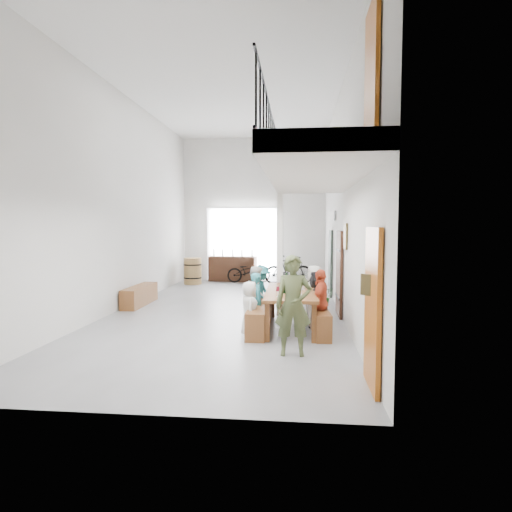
# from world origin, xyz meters

# --- Properties ---
(floor) EXTENTS (12.00, 12.00, 0.00)m
(floor) POSITION_xyz_m (0.00, 0.00, 0.00)
(floor) COLOR slate
(floor) RESTS_ON ground
(room_walls) EXTENTS (12.00, 12.00, 12.00)m
(room_walls) POSITION_xyz_m (0.00, 0.00, 3.55)
(room_walls) COLOR silver
(room_walls) RESTS_ON ground
(gateway_portal) EXTENTS (2.80, 0.08, 2.80)m
(gateway_portal) POSITION_xyz_m (-0.40, 5.94, 1.40)
(gateway_portal) COLOR white
(gateway_portal) RESTS_ON ground
(right_wall_decor) EXTENTS (0.07, 8.28, 5.07)m
(right_wall_decor) POSITION_xyz_m (2.70, -1.87, 1.74)
(right_wall_decor) COLOR #AB5313
(right_wall_decor) RESTS_ON ground
(balcony) EXTENTS (1.52, 5.62, 4.00)m
(balcony) POSITION_xyz_m (1.98, -3.13, 2.96)
(balcony) COLOR silver
(balcony) RESTS_ON ground
(tasting_table) EXTENTS (1.05, 2.48, 0.79)m
(tasting_table) POSITION_xyz_m (1.59, -1.76, 0.71)
(tasting_table) COLOR brown
(tasting_table) RESTS_ON ground
(bench_inner) EXTENTS (0.37, 2.28, 0.52)m
(bench_inner) POSITION_xyz_m (0.96, -1.81, 0.26)
(bench_inner) COLOR brown
(bench_inner) RESTS_ON ground
(bench_wall) EXTENTS (0.43, 2.21, 0.50)m
(bench_wall) POSITION_xyz_m (2.14, -1.79, 0.25)
(bench_wall) COLOR brown
(bench_wall) RESTS_ON ground
(tableware) EXTENTS (0.57, 1.52, 0.35)m
(tableware) POSITION_xyz_m (1.63, -1.89, 0.93)
(tableware) COLOR black
(tableware) RESTS_ON tasting_table
(side_bench) EXTENTS (0.41, 1.81, 0.51)m
(side_bench) POSITION_xyz_m (-2.50, 0.50, 0.25)
(side_bench) COLOR brown
(side_bench) RESTS_ON ground
(oak_barrel) EXTENTS (0.65, 0.65, 0.96)m
(oak_barrel) POSITION_xyz_m (-2.10, 4.69, 0.48)
(oak_barrel) COLOR olive
(oak_barrel) RESTS_ON ground
(serving_counter) EXTENTS (1.86, 0.69, 0.96)m
(serving_counter) POSITION_xyz_m (-0.78, 5.65, 0.48)
(serving_counter) COLOR #391E12
(serving_counter) RESTS_ON ground
(counter_bottles) EXTENTS (1.57, 0.26, 0.28)m
(counter_bottles) POSITION_xyz_m (-0.78, 5.66, 1.10)
(counter_bottles) COLOR black
(counter_bottles) RESTS_ON serving_counter
(guest_left_a) EXTENTS (0.43, 0.57, 1.06)m
(guest_left_a) POSITION_xyz_m (0.81, -2.43, 0.53)
(guest_left_a) COLOR silver
(guest_left_a) RESTS_ON ground
(guest_left_b) EXTENTS (0.38, 0.48, 1.17)m
(guest_left_b) POSITION_xyz_m (0.90, -1.93, 0.58)
(guest_left_b) COLOR #236B75
(guest_left_b) RESTS_ON ground
(guest_left_c) EXTENTS (0.49, 0.62, 1.25)m
(guest_left_c) POSITION_xyz_m (0.84, -1.35, 0.62)
(guest_left_c) COLOR silver
(guest_left_c) RESTS_ON ground
(guest_left_d) EXTENTS (0.73, 0.90, 1.22)m
(guest_left_d) POSITION_xyz_m (0.89, -0.85, 0.61)
(guest_left_d) COLOR #236B75
(guest_left_d) RESTS_ON ground
(guest_right_a) EXTENTS (0.48, 0.81, 1.29)m
(guest_right_a) POSITION_xyz_m (2.17, -2.26, 0.64)
(guest_right_a) COLOR #AF371E
(guest_right_a) RESTS_ON ground
(guest_right_b) EXTENTS (0.68, 1.15, 1.18)m
(guest_right_b) POSITION_xyz_m (2.12, -1.57, 0.59)
(guest_right_b) COLOR black
(guest_right_b) RESTS_ON ground
(guest_right_c) EXTENTS (0.48, 0.66, 1.25)m
(guest_right_c) POSITION_xyz_m (2.09, -1.05, 0.63)
(guest_right_c) COLOR silver
(guest_right_c) RESTS_ON ground
(host_standing) EXTENTS (0.62, 0.42, 1.65)m
(host_standing) POSITION_xyz_m (1.66, -3.59, 0.82)
(host_standing) COLOR #3F4929
(host_standing) RESTS_ON ground
(potted_plant) EXTENTS (0.53, 0.50, 0.47)m
(potted_plant) POSITION_xyz_m (2.45, 0.93, 0.23)
(potted_plant) COLOR #1D481A
(potted_plant) RESTS_ON ground
(bicycle_near) EXTENTS (1.68, 0.81, 0.84)m
(bicycle_near) POSITION_xyz_m (-0.12, 5.33, 0.42)
(bicycle_near) COLOR black
(bicycle_near) RESTS_ON ground
(bicycle_far) EXTENTS (1.84, 0.86, 1.06)m
(bicycle_far) POSITION_xyz_m (1.38, 4.98, 0.53)
(bicycle_far) COLOR black
(bicycle_far) RESTS_ON ground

